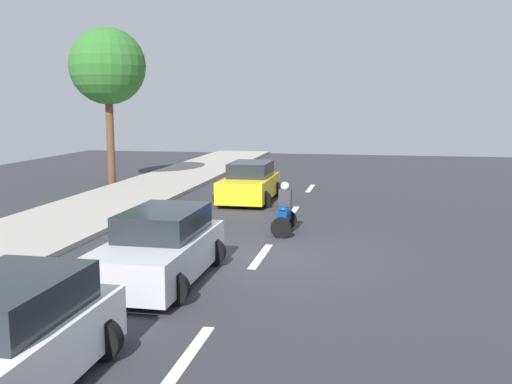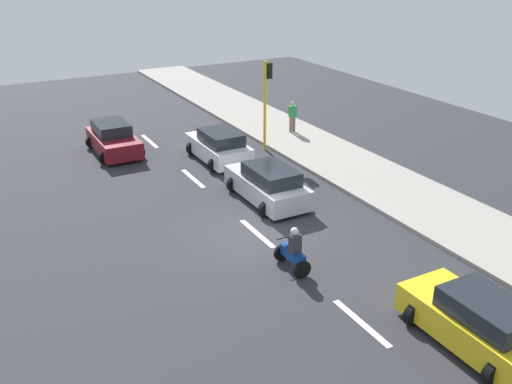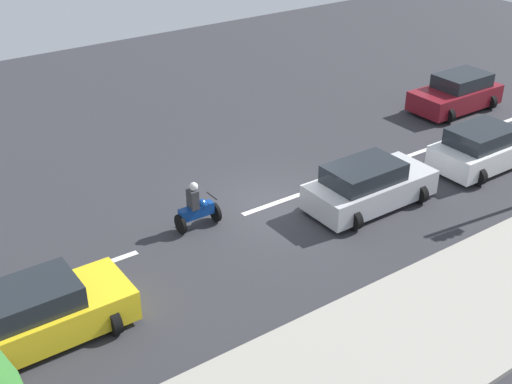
% 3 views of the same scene
% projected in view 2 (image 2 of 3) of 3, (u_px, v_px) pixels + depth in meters
% --- Properties ---
extents(ground_plane, '(40.00, 60.00, 0.10)m').
position_uv_depth(ground_plane, '(257.00, 235.00, 20.37)').
color(ground_plane, '#2D2D33').
extents(sidewalk, '(4.00, 60.00, 0.15)m').
position_uv_depth(sidewalk, '(405.00, 194.00, 23.38)').
color(sidewalk, '#9E998E').
rests_on(sidewalk, ground).
extents(lane_stripe_north, '(0.20, 2.40, 0.01)m').
position_uv_depth(lane_stripe_north, '(361.00, 323.00, 15.51)').
color(lane_stripe_north, white).
rests_on(lane_stripe_north, ground).
extents(lane_stripe_mid, '(0.20, 2.40, 0.01)m').
position_uv_depth(lane_stripe_mid, '(257.00, 233.00, 20.35)').
color(lane_stripe_mid, white).
rests_on(lane_stripe_mid, ground).
extents(lane_stripe_south, '(0.20, 2.40, 0.01)m').
position_uv_depth(lane_stripe_south, '(193.00, 178.00, 25.19)').
color(lane_stripe_south, white).
rests_on(lane_stripe_south, ground).
extents(lane_stripe_far_south, '(0.20, 2.40, 0.01)m').
position_uv_depth(lane_stripe_far_south, '(150.00, 141.00, 30.03)').
color(lane_stripe_far_south, white).
rests_on(lane_stripe_far_south, ground).
extents(car_silver, '(2.22, 4.24, 1.52)m').
position_uv_depth(car_silver, '(268.00, 184.00, 22.75)').
color(car_silver, '#B7B7BC').
rests_on(car_silver, ground).
extents(car_yellow_cab, '(2.19, 4.00, 1.52)m').
position_uv_depth(car_yellow_cab, '(477.00, 322.00, 14.40)').
color(car_yellow_cab, yellow).
rests_on(car_yellow_cab, ground).
extents(car_maroon, '(2.25, 3.99, 1.52)m').
position_uv_depth(car_maroon, '(113.00, 139.00, 28.09)').
color(car_maroon, maroon).
rests_on(car_maroon, ground).
extents(car_white, '(2.27, 3.98, 1.52)m').
position_uv_depth(car_white, '(219.00, 146.00, 27.08)').
color(car_white, white).
rests_on(car_white, ground).
extents(motorcycle, '(0.60, 1.30, 1.53)m').
position_uv_depth(motorcycle, '(293.00, 252.00, 17.83)').
color(motorcycle, black).
rests_on(motorcycle, ground).
extents(pedestrian_near_signal, '(0.40, 0.24, 1.69)m').
position_uv_depth(pedestrian_near_signal, '(293.00, 116.00, 30.74)').
color(pedestrian_near_signal, '#72604C').
rests_on(pedestrian_near_signal, sidewalk).
extents(traffic_light_corner, '(0.49, 0.24, 4.50)m').
position_uv_depth(traffic_light_corner, '(267.00, 93.00, 27.69)').
color(traffic_light_corner, yellow).
rests_on(traffic_light_corner, ground).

